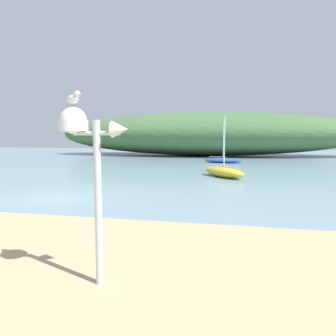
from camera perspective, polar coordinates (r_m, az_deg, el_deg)
The scene contains 6 objects.
ground_plane at distance 14.46m, azimuth -19.64°, elevation -5.20°, with size 120.00×120.00×0.00m, color #7A99A8.
distant_hill at distance 46.14m, azimuth 6.83°, elevation 6.26°, with size 44.92×13.86×6.32m, color #476B3D.
mast_structure at distance 5.19m, azimuth -15.26°, elevation 4.84°, with size 1.17×0.47×2.93m.
seagull_on_radar at distance 5.29m, azimuth -17.10°, elevation 12.27°, with size 0.35×0.21×0.25m.
sailboat_off_point at distance 32.86m, azimuth 10.17°, elevation 1.44°, with size 4.12×2.01×4.24m.
sailboat_west_reach at distance 21.00m, azimuth 10.29°, elevation -0.71°, with size 3.43×3.86×4.08m.
Camera 1 is at (7.50, -12.08, 2.64)m, focal length 32.92 mm.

